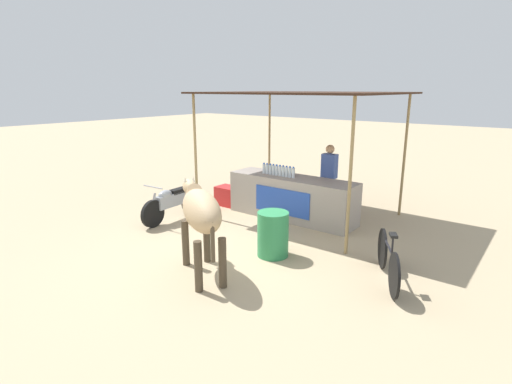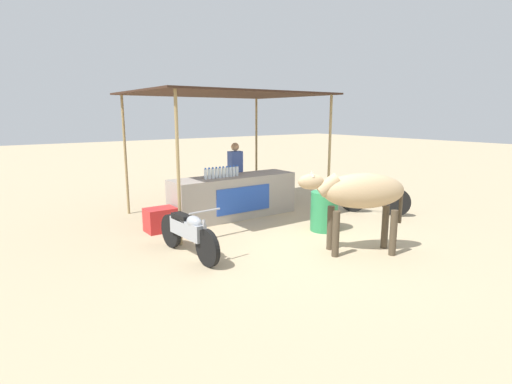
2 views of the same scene
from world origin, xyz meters
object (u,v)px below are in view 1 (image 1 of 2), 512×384
object	(u,v)px
water_barrel	(273,234)
bicycle_leaning	(388,260)
vendor_behind_counter	(329,179)
cow	(201,212)
stall_counter	(292,198)
motorcycle_parked	(172,202)
cooler_box	(228,196)

from	to	relation	value
water_barrel	bicycle_leaning	size ratio (longest dim) A/B	0.55
vendor_behind_counter	cow	bearing A→B (deg)	-91.64
stall_counter	vendor_behind_counter	bearing A→B (deg)	55.16
cow	bicycle_leaning	xyz separation A→B (m)	(2.44, 1.55, -0.68)
stall_counter	vendor_behind_counter	xyz separation A→B (m)	(0.52, 0.75, 0.37)
stall_counter	bicycle_leaning	distance (m)	3.33
stall_counter	bicycle_leaning	bearing A→B (deg)	-31.19
vendor_behind_counter	water_barrel	size ratio (longest dim) A/B	2.05
cow	bicycle_leaning	bearing A→B (deg)	32.42
motorcycle_parked	stall_counter	bearing A→B (deg)	40.92
water_barrel	bicycle_leaning	world-z (taller)	bicycle_leaning
cow	motorcycle_parked	distance (m)	2.94
vendor_behind_counter	motorcycle_parked	distance (m)	3.62
stall_counter	vendor_behind_counter	distance (m)	0.99
cooler_box	bicycle_leaning	world-z (taller)	bicycle_leaning
vendor_behind_counter	cooler_box	size ratio (longest dim) A/B	2.75
stall_counter	bicycle_leaning	world-z (taller)	stall_counter
stall_counter	cow	world-z (taller)	cow
cooler_box	bicycle_leaning	bearing A→B (deg)	-19.14
cooler_box	cow	bearing A→B (deg)	-54.70
vendor_behind_counter	motorcycle_parked	bearing A→B (deg)	-135.48
water_barrel	stall_counter	bearing A→B (deg)	113.98
bicycle_leaning	cooler_box	bearing A→B (deg)	160.86
cooler_box	cow	size ratio (longest dim) A/B	0.35
water_barrel	cow	bearing A→B (deg)	-110.76
cooler_box	bicycle_leaning	distance (m)	4.96
cooler_box	motorcycle_parked	xyz separation A→B (m)	(-0.20, -1.67, 0.19)
motorcycle_parked	cow	bearing A→B (deg)	-31.66
stall_counter	motorcycle_parked	xyz separation A→B (m)	(-2.04, -1.77, -0.05)
vendor_behind_counter	bicycle_leaning	xyz separation A→B (m)	(2.32, -2.48, -0.50)
water_barrel	cow	world-z (taller)	cow
bicycle_leaning	stall_counter	bearing A→B (deg)	148.81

